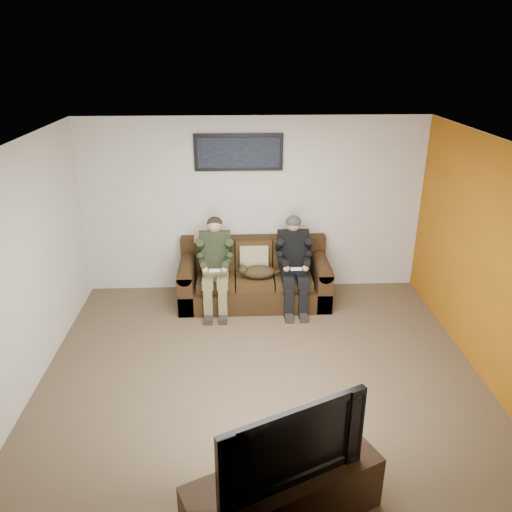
{
  "coord_description": "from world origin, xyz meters",
  "views": [
    {
      "loc": [
        -0.27,
        -4.78,
        3.48
      ],
      "look_at": [
        -0.01,
        1.2,
        0.95
      ],
      "focal_mm": 35.0,
      "sensor_mm": 36.0,
      "label": 1
    }
  ],
  "objects_px": {
    "cat": "(257,272)",
    "framed_poster": "(239,152)",
    "person_left": "(215,259)",
    "person_right": "(294,258)",
    "sofa": "(254,278)",
    "television": "(286,438)",
    "tv_stand": "(284,497)"
  },
  "relations": [
    {
      "from": "person_right",
      "to": "framed_poster",
      "type": "relative_size",
      "value": 1.03
    },
    {
      "from": "person_left",
      "to": "framed_poster",
      "type": "bearing_deg",
      "value": 58.26
    },
    {
      "from": "television",
      "to": "sofa",
      "type": "bearing_deg",
      "value": 66.67
    },
    {
      "from": "person_left",
      "to": "person_right",
      "type": "xyz_separation_m",
      "value": [
        1.1,
        0.0,
        0.0
      ]
    },
    {
      "from": "cat",
      "to": "television",
      "type": "distance_m",
      "value": 3.59
    },
    {
      "from": "sofa",
      "to": "television",
      "type": "height_order",
      "value": "television"
    },
    {
      "from": "sofa",
      "to": "cat",
      "type": "height_order",
      "value": "sofa"
    },
    {
      "from": "person_right",
      "to": "cat",
      "type": "height_order",
      "value": "person_right"
    },
    {
      "from": "person_left",
      "to": "framed_poster",
      "type": "xyz_separation_m",
      "value": [
        0.35,
        0.57,
        1.38
      ]
    },
    {
      "from": "cat",
      "to": "framed_poster",
      "type": "height_order",
      "value": "framed_poster"
    },
    {
      "from": "person_left",
      "to": "cat",
      "type": "xyz_separation_m",
      "value": [
        0.59,
        -0.03,
        -0.19
      ]
    },
    {
      "from": "cat",
      "to": "framed_poster",
      "type": "bearing_deg",
      "value": 111.75
    },
    {
      "from": "television",
      "to": "tv_stand",
      "type": "bearing_deg",
      "value": 0.0
    },
    {
      "from": "cat",
      "to": "framed_poster",
      "type": "relative_size",
      "value": 0.53
    },
    {
      "from": "person_right",
      "to": "cat",
      "type": "distance_m",
      "value": 0.55
    },
    {
      "from": "person_right",
      "to": "tv_stand",
      "type": "xyz_separation_m",
      "value": [
        -0.47,
        -3.6,
        -0.48
      ]
    },
    {
      "from": "person_left",
      "to": "framed_poster",
      "type": "relative_size",
      "value": 1.03
    },
    {
      "from": "television",
      "to": "person_right",
      "type": "bearing_deg",
      "value": 57.99
    },
    {
      "from": "framed_poster",
      "to": "television",
      "type": "height_order",
      "value": "framed_poster"
    },
    {
      "from": "person_left",
      "to": "person_right",
      "type": "bearing_deg",
      "value": 0.02
    },
    {
      "from": "framed_poster",
      "to": "television",
      "type": "distance_m",
      "value": 4.36
    },
    {
      "from": "tv_stand",
      "to": "cat",
      "type": "bearing_deg",
      "value": 66.15
    },
    {
      "from": "person_right",
      "to": "television",
      "type": "bearing_deg",
      "value": -97.46
    },
    {
      "from": "cat",
      "to": "television",
      "type": "bearing_deg",
      "value": -89.3
    },
    {
      "from": "cat",
      "to": "tv_stand",
      "type": "height_order",
      "value": "cat"
    },
    {
      "from": "sofa",
      "to": "tv_stand",
      "type": "distance_m",
      "value": 3.78
    },
    {
      "from": "person_left",
      "to": "framed_poster",
      "type": "distance_m",
      "value": 1.53
    },
    {
      "from": "person_left",
      "to": "television",
      "type": "distance_m",
      "value": 3.65
    },
    {
      "from": "person_left",
      "to": "television",
      "type": "relative_size",
      "value": 1.08
    },
    {
      "from": "sofa",
      "to": "television",
      "type": "relative_size",
      "value": 1.8
    },
    {
      "from": "person_left",
      "to": "tv_stand",
      "type": "distance_m",
      "value": 3.68
    },
    {
      "from": "person_left",
      "to": "person_right",
      "type": "distance_m",
      "value": 1.1
    }
  ]
}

